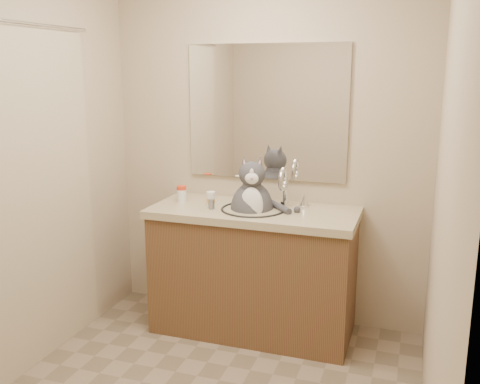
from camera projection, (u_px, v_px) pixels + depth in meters
name	position (u px, v px, depth m)	size (l,w,h in m)	color
room	(193.00, 186.00, 2.49)	(2.22, 2.52, 2.42)	gray
vanity	(253.00, 268.00, 3.55)	(1.34, 0.59, 1.12)	brown
mirror	(266.00, 113.00, 3.58)	(1.10, 0.02, 0.90)	white
shower_curtain	(26.00, 199.00, 2.95)	(0.02, 1.30, 1.93)	beige
cat	(252.00, 206.00, 3.46)	(0.46, 0.37, 0.56)	#404045
pill_bottle_redcap	(182.00, 194.00, 3.63)	(0.07, 0.07, 0.11)	white
pill_bottle_orange	(211.00, 199.00, 3.52)	(0.07, 0.07, 0.10)	white
grey_canister	(211.00, 204.00, 3.45)	(0.05, 0.05, 0.06)	slate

